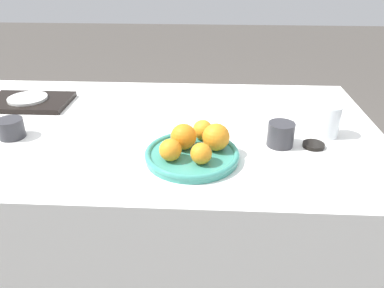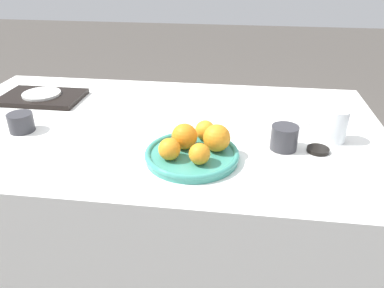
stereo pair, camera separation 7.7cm
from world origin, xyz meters
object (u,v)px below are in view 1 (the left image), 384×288
orange_4 (203,130)px  serving_tray (28,102)px  fruit_platter (192,155)px  water_glass (328,121)px  cup_0 (11,128)px  napkin (283,113)px  cup_1 (281,134)px  side_plate (28,98)px  soy_dish (313,145)px  orange_2 (184,137)px  orange_3 (201,154)px  orange_1 (170,150)px  orange_0 (216,137)px

orange_4 → serving_tray: 0.76m
fruit_platter → water_glass: size_ratio=2.63×
cup_0 → napkin: cup_0 is taller
fruit_platter → water_glass: water_glass is taller
cup_0 → cup_1: bearing=-0.7°
side_plate → soy_dish: 1.09m
orange_4 → orange_2: bearing=-130.5°
fruit_platter → cup_1: cup_1 is taller
side_plate → cup_0: size_ratio=1.82×
orange_2 → water_glass: 0.49m
orange_2 → side_plate: size_ratio=0.51×
fruit_platter → orange_4: size_ratio=4.44×
serving_tray → cup_1: 0.99m
soy_dish → serving_tray: bearing=164.0°
orange_3 → side_plate: size_ratio=0.40×
fruit_platter → soy_dish: bearing=14.3°
cup_1 → soy_dish: size_ratio=1.23×
cup_1 → orange_3: bearing=-147.4°
orange_4 → cup_0: size_ratio=0.75×
water_glass → fruit_platter: bearing=-157.7°
serving_tray → cup_0: 0.30m
orange_2 → cup_0: orange_2 is taller
orange_4 → cup_1: bearing=1.6°
orange_4 → water_glass: water_glass is taller
orange_2 → water_glass: bearing=17.8°
cup_0 → napkin: size_ratio=0.58×
orange_3 → cup_1: bearing=32.6°
orange_1 → orange_4: size_ratio=1.01×
orange_0 → water_glass: size_ratio=0.77×
fruit_platter → side_plate: side_plate is taller
orange_2 → soy_dish: size_ratio=1.15×
water_glass → cup_1: (-0.16, -0.08, -0.02)m
serving_tray → cup_1: bearing=-17.4°
orange_4 → soy_dish: bearing=0.2°
orange_3 → napkin: orange_3 is taller
orange_0 → orange_1: 0.15m
cup_0 → cup_1: 0.87m
orange_2 → orange_1: bearing=-114.4°
soy_dish → side_plate: bearing=164.0°
orange_4 → napkin: 0.40m
napkin → cup_0: bearing=-165.2°
orange_2 → soy_dish: orange_2 is taller
orange_4 → side_plate: 0.76m
side_plate → cup_0: (0.08, -0.29, 0.01)m
orange_2 → orange_4: orange_2 is taller
orange_3 → cup_1: size_ratio=0.73×
cup_1 → soy_dish: bearing=-3.1°
orange_3 → orange_1: bearing=171.4°
orange_1 → orange_2: bearing=65.6°
orange_1 → fruit_platter: bearing=34.7°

